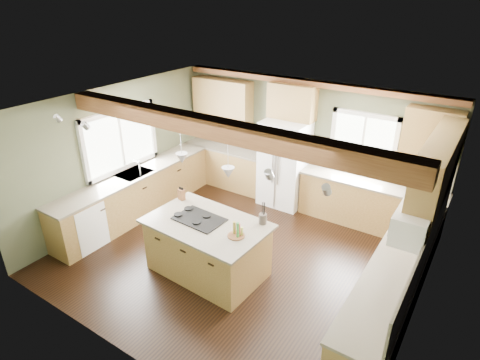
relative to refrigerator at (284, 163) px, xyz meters
The scene contains 37 objects.
floor 2.32m from the refrigerator, 81.95° to the right, with size 5.60×5.60×0.00m, color black.
ceiling 2.73m from the refrigerator, 81.95° to the right, with size 5.60×5.60×0.00m, color silver.
wall_back 0.63m from the refrigerator, 51.71° to the left, with size 5.60×5.60×0.00m, color #4B523A.
wall_left 3.30m from the refrigerator, 139.70° to the right, with size 5.00×5.00×0.00m, color #4B523A.
wall_right 3.78m from the refrigerator, 34.37° to the right, with size 5.00×5.00×0.00m, color #4B523A.
ceiling_beam 3.17m from the refrigerator, 83.76° to the right, with size 5.55×0.26×0.26m, color #542B18.
soffit_trim 1.69m from the refrigerator, 43.03° to the left, with size 5.55×0.20×0.10m, color #542B18.
backsplash_back 0.57m from the refrigerator, 50.58° to the left, with size 5.58×0.03×0.58m, color brown.
backsplash_right 3.73m from the refrigerator, 33.86° to the right, with size 0.03×3.70×0.58m, color brown.
base_cab_back_left 1.56m from the refrigerator, behind, with size 2.02×0.60×0.88m, color brown.
counter_back_left 1.49m from the refrigerator, behind, with size 2.06×0.64×0.04m, color brown.
base_cab_back_right 1.85m from the refrigerator, ahead, with size 2.62×0.60×0.88m, color brown.
counter_back_right 1.79m from the refrigerator, ahead, with size 2.66×0.64×0.04m, color brown.
base_cab_left 3.06m from the refrigerator, 136.74° to the right, with size 0.60×3.70×0.88m, color brown.
counter_left 3.02m from the refrigerator, 136.74° to the right, with size 0.64×3.74×0.04m, color brown.
base_cab_right 3.51m from the refrigerator, 36.47° to the right, with size 0.60×3.70×0.88m, color brown.
counter_right 3.48m from the refrigerator, 36.47° to the right, with size 0.64×3.74×0.04m, color brown.
upper_cab_back_left 2.00m from the refrigerator, behind, with size 1.40×0.35×0.90m, color brown.
upper_cab_over_fridge 1.27m from the refrigerator, 90.00° to the left, with size 0.96×0.35×0.70m, color brown.
upper_cab_right 3.34m from the refrigerator, 22.64° to the right, with size 0.35×2.20×0.90m, color brown.
upper_cab_back_corner 2.81m from the refrigerator, ahead, with size 0.90×0.35×0.90m, color brown.
window_left 3.30m from the refrigerator, 140.15° to the right, with size 0.04×1.60×1.05m, color white.
window_back 1.63m from the refrigerator, 13.94° to the left, with size 1.10×0.04×1.00m, color white.
sink 3.02m from the refrigerator, 136.74° to the right, with size 0.50×0.65×0.03m, color #262628.
faucet 2.90m from the refrigerator, 134.30° to the right, with size 0.02×0.02×0.28m, color #B2B2B7.
dishwasher 4.05m from the refrigerator, 123.02° to the right, with size 0.60×0.60×0.84m, color white.
oven 4.40m from the refrigerator, 50.38° to the right, with size 0.60×0.72×0.84m, color white.
microwave 3.66m from the refrigerator, 37.00° to the right, with size 0.40×0.70×0.38m, color white.
pendant_left 2.91m from the refrigerator, 97.10° to the right, with size 0.18×0.18×0.16m, color #B2B2B7.
pendant_right 2.98m from the refrigerator, 79.06° to the right, with size 0.18×0.18×0.16m, color #B2B2B7.
refrigerator is the anchor object (origin of this frame).
island 2.78m from the refrigerator, 87.95° to the right, with size 1.75×1.07×0.88m, color brown.
island_top 2.74m from the refrigerator, 87.95° to the right, with size 1.86×1.18×0.04m, color brown.
cooktop 2.74m from the refrigerator, 91.00° to the right, with size 0.76×0.51×0.02m, color black.
knife_block 2.49m from the refrigerator, 106.66° to the right, with size 0.11×0.08×0.19m, color brown.
utensil_crock 2.43m from the refrigerator, 70.05° to the right, with size 0.12×0.12×0.16m, color #473F39.
bottle_tray 2.89m from the refrigerator, 76.23° to the right, with size 0.26×0.26×0.23m, color brown, non-canonical shape.
Camera 1 is at (3.12, -4.73, 4.17)m, focal length 30.00 mm.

